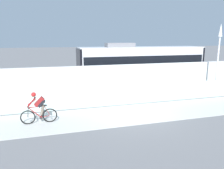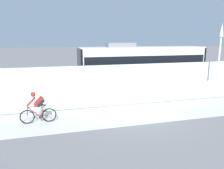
# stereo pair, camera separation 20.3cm
# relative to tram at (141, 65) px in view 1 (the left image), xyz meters

# --- Properties ---
(ground_plane) EXTENTS (200.00, 200.00, 0.00)m
(ground_plane) POSITION_rel_tram_xyz_m (-3.36, -6.85, -1.89)
(ground_plane) COLOR slate
(bike_path_deck) EXTENTS (32.00, 3.20, 0.01)m
(bike_path_deck) POSITION_rel_tram_xyz_m (-3.36, -6.85, -1.89)
(bike_path_deck) COLOR beige
(bike_path_deck) RESTS_ON ground
(glass_parapet) EXTENTS (32.00, 0.05, 1.24)m
(glass_parapet) POSITION_rel_tram_xyz_m (-3.36, -5.00, -1.28)
(glass_parapet) COLOR silver
(glass_parapet) RESTS_ON ground
(concrete_barrier_wall) EXTENTS (32.00, 0.36, 2.35)m
(concrete_barrier_wall) POSITION_rel_tram_xyz_m (-3.36, -3.20, -0.72)
(concrete_barrier_wall) COLOR silver
(concrete_barrier_wall) RESTS_ON ground
(tram_rail_near) EXTENTS (32.00, 0.08, 0.01)m
(tram_rail_near) POSITION_rel_tram_xyz_m (-3.36, -0.72, -1.89)
(tram_rail_near) COLOR #595654
(tram_rail_near) RESTS_ON ground
(tram_rail_far) EXTENTS (32.00, 0.08, 0.01)m
(tram_rail_far) POSITION_rel_tram_xyz_m (-3.36, 0.72, -1.89)
(tram_rail_far) COLOR #595654
(tram_rail_far) RESTS_ON ground
(tram) EXTENTS (11.06, 2.54, 3.81)m
(tram) POSITION_rel_tram_xyz_m (0.00, 0.00, 0.00)
(tram) COLOR silver
(tram) RESTS_ON ground
(cyclist_on_bike) EXTENTS (1.77, 0.58, 1.61)m
(cyclist_on_bike) POSITION_rel_tram_xyz_m (-8.40, -6.85, -1.11)
(cyclist_on_bike) COLOR black
(cyclist_on_bike) RESTS_ON ground
(lamp_post_antenna) EXTENTS (0.28, 0.28, 5.20)m
(lamp_post_antenna) POSITION_rel_tram_xyz_m (3.95, -4.70, 1.40)
(lamp_post_antenna) COLOR gray
(lamp_post_antenna) RESTS_ON ground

